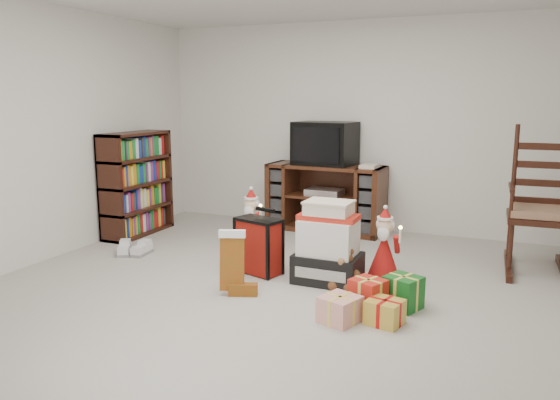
# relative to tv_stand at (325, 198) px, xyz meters

# --- Properties ---
(room) EXTENTS (5.01, 5.01, 2.51)m
(room) POSITION_rel_tv_stand_xyz_m (0.30, -2.22, 0.85)
(room) COLOR #A7A199
(room) RESTS_ON ground
(tv_stand) EXTENTS (1.43, 0.57, 0.80)m
(tv_stand) POSITION_rel_tv_stand_xyz_m (0.00, 0.00, 0.00)
(tv_stand) COLOR #472014
(tv_stand) RESTS_ON floor
(bookshelf) EXTENTS (0.33, 0.99, 1.21)m
(bookshelf) POSITION_rel_tv_stand_xyz_m (-2.00, -1.02, 0.18)
(bookshelf) COLOR #33140D
(bookshelf) RESTS_ON floor
(rocking_chair) EXTENTS (0.59, 0.95, 1.41)m
(rocking_chair) POSITION_rel_tv_stand_xyz_m (2.32, -0.71, 0.08)
(rocking_chair) COLOR #33140D
(rocking_chair) RESTS_ON floor
(gift_pile) EXTENTS (0.57, 0.42, 0.71)m
(gift_pile) POSITION_rel_tv_stand_xyz_m (0.61, -1.80, -0.09)
(gift_pile) COLOR black
(gift_pile) RESTS_ON floor
(red_suitcase) EXTENTS (0.44, 0.32, 0.61)m
(red_suitcase) POSITION_rel_tv_stand_xyz_m (-0.05, -1.83, -0.14)
(red_suitcase) COLOR maroon
(red_suitcase) RESTS_ON floor
(stocking) EXTENTS (0.28, 0.19, 0.55)m
(stocking) POSITION_rel_tv_stand_xyz_m (-0.02, -2.40, -0.13)
(stocking) COLOR #0B6A16
(stocking) RESTS_ON floor
(teddy_bear) EXTENTS (0.23, 0.21, 0.35)m
(teddy_bear) POSITION_rel_tv_stand_xyz_m (0.79, -1.90, -0.25)
(teddy_bear) COLOR brown
(teddy_bear) RESTS_ON floor
(santa_figurine) EXTENTS (0.32, 0.30, 0.66)m
(santa_figurine) POSITION_rel_tv_stand_xyz_m (1.05, -1.55, -0.15)
(santa_figurine) COLOR #9D1310
(santa_figurine) RESTS_ON floor
(mrs_claus_figurine) EXTENTS (0.33, 0.31, 0.68)m
(mrs_claus_figurine) POSITION_rel_tv_stand_xyz_m (-0.42, -1.21, -0.14)
(mrs_claus_figurine) COLOR #9D1310
(mrs_claus_figurine) RESTS_ON floor
(sneaker_pair) EXTENTS (0.37, 0.30, 0.10)m
(sneaker_pair) POSITION_rel_tv_stand_xyz_m (-1.51, -1.77, -0.35)
(sneaker_pair) COLOR silver
(sneaker_pair) RESTS_ON floor
(gift_cluster) EXTENTS (0.50, 0.77, 0.23)m
(gift_cluster) POSITION_rel_tv_stand_xyz_m (1.19, -2.43, -0.29)
(gift_cluster) COLOR red
(gift_cluster) RESTS_ON floor
(crt_television) EXTENTS (0.75, 0.58, 0.51)m
(crt_television) POSITION_rel_tv_stand_xyz_m (-0.02, 0.02, 0.66)
(crt_television) COLOR black
(crt_television) RESTS_ON tv_stand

